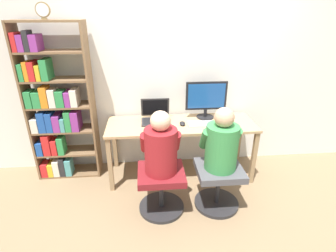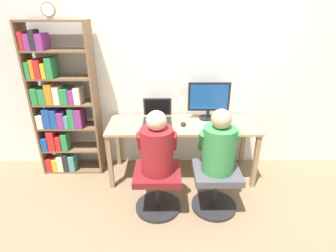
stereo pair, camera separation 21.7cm
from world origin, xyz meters
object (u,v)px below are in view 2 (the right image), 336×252
person_at_monitor (219,145)px  desk_clock (48,10)px  desktop_monitor (209,100)px  person_at_laptop (157,146)px  keyboard (207,125)px  office_chair_right (158,186)px  laptop (157,116)px  bookshelf (60,107)px  office_chair_left (215,185)px

person_at_monitor → desk_clock: 2.22m
desktop_monitor → desk_clock: desk_clock is taller
person_at_laptop → keyboard: bearing=44.4°
office_chair_right → person_at_monitor: 0.77m
keyboard → desktop_monitor: bearing=80.4°
person_at_monitor → person_at_laptop: person_at_monitor is taller
laptop → person_at_laptop: 0.74m
laptop → person_at_laptop: bearing=-88.8°
desktop_monitor → desk_clock: (-1.73, -0.08, 1.01)m
desktop_monitor → person_at_monitor: bearing=-90.5°
keyboard → bookshelf: bookshelf is taller
office_chair_left → person_at_laptop: (-0.61, -0.01, 0.47)m
bookshelf → desk_clock: size_ratio=11.32×
laptop → person_at_laptop: size_ratio=0.54×
desktop_monitor → bookshelf: bookshelf is taller
office_chair_left → bookshelf: size_ratio=0.26×
keyboard → person_at_monitor: (0.03, -0.55, 0.03)m
laptop → bookshelf: size_ratio=0.19×
bookshelf → keyboard: bearing=-6.5°
office_chair_left → office_chair_right: bearing=-178.9°
person_at_monitor → desk_clock: (-1.73, 0.70, 1.21)m
desk_clock → office_chair_left: bearing=-22.1°
desktop_monitor → laptop: bearing=-175.0°
desk_clock → person_at_laptop: bearing=-32.3°
laptop → desk_clock: 1.62m
office_chair_right → person_at_laptop: bearing=90.0°
desktop_monitor → office_chair_left: desktop_monitor is taller
person_at_monitor → keyboard: bearing=93.3°
office_chair_right → desktop_monitor: bearing=52.4°
desktop_monitor → desk_clock: 2.01m
bookshelf → person_at_monitor: bearing=-22.6°
laptop → desk_clock: desk_clock is taller
desktop_monitor → keyboard: 0.32m
office_chair_left → office_chair_right: (-0.61, -0.01, 0.00)m
office_chair_left → bookshelf: 2.05m
laptop → office_chair_right: bearing=-88.8°
keyboard → office_chair_left: 0.72m
office_chair_right → keyboard: bearing=44.7°
office_chair_right → bookshelf: size_ratio=0.26×
office_chair_right → desk_clock: desk_clock is taller
desktop_monitor → bookshelf: (-1.82, -0.03, -0.07)m
person_at_monitor → person_at_laptop: 0.61m
keyboard → office_chair_left: (0.03, -0.56, -0.45)m
person_at_laptop → bookshelf: size_ratio=0.34×
keyboard → office_chair_right: bearing=-135.3°
person_at_laptop → desk_clock: size_ratio=3.90×
keyboard → person_at_laptop: bearing=-135.6°
desktop_monitor → keyboard: bearing=-99.6°
desktop_monitor → office_chair_left: (-0.01, -0.79, -0.68)m
office_chair_left → person_at_laptop: 0.77m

